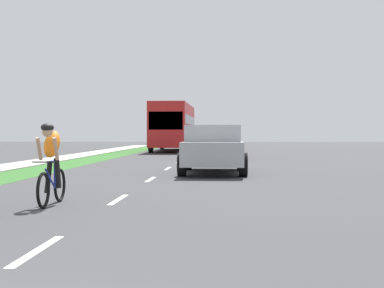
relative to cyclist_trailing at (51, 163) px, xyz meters
name	(u,v)px	position (x,y,z in m)	size (l,w,h in m)	color
ground_plane	(170,167)	(1.12, 12.24, -0.81)	(120.00, 120.00, 0.00)	#38383A
grass_verge	(58,166)	(-3.55, 12.24, -0.81)	(1.87, 70.00, 0.01)	#2D6026
sidewalk_concrete	(15,166)	(-5.34, 12.24, -0.81)	(1.71, 70.00, 0.10)	#B2ADA3
lane_markings_center	(179,162)	(1.12, 16.24, -0.81)	(0.12, 52.71, 0.01)	white
cyclist_trailing	(51,163)	(0.00, 0.00, 0.00)	(0.42, 1.72, 1.58)	black
pickup_silver	(213,149)	(2.94, 8.72, 0.02)	(2.22, 5.10, 1.64)	#A5A8AD
suv_maroon	(218,141)	(2.95, 19.92, 0.14)	(2.15, 4.70, 1.79)	maroon
bus_red	(174,125)	(-0.56, 32.07, 1.17)	(2.78, 11.60, 3.48)	red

